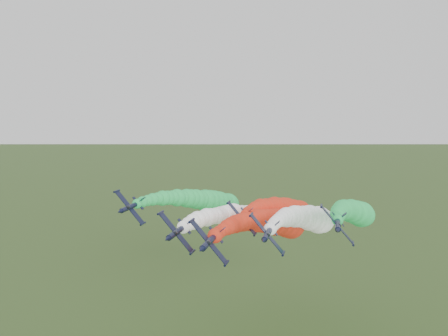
{
  "coord_description": "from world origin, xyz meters",
  "views": [
    {
      "loc": [
        21.67,
        -77.31,
        64.53
      ],
      "look_at": [
        1.67,
        2.76,
        54.65
      ],
      "focal_mm": 35.0,
      "sensor_mm": 36.0,
      "label": 1
    }
  ],
  "objects_px": {
    "jet_outer_right": "(354,213)",
    "jet_trail": "(285,209)",
    "jet_lead": "(274,223)",
    "jet_inner_right": "(308,219)",
    "jet_outer_left": "(207,202)",
    "jet_inner_left": "(246,217)"
  },
  "relations": [
    {
      "from": "jet_lead",
      "to": "jet_outer_right",
      "type": "distance_m",
      "value": 25.05
    },
    {
      "from": "jet_lead",
      "to": "jet_outer_right",
      "type": "bearing_deg",
      "value": 34.16
    },
    {
      "from": "jet_lead",
      "to": "jet_trail",
      "type": "distance_m",
      "value": 23.71
    },
    {
      "from": "jet_outer_left",
      "to": "jet_outer_right",
      "type": "bearing_deg",
      "value": -4.4
    },
    {
      "from": "jet_lead",
      "to": "jet_outer_left",
      "type": "relative_size",
      "value": 1.0
    },
    {
      "from": "jet_inner_left",
      "to": "jet_trail",
      "type": "relative_size",
      "value": 0.99
    },
    {
      "from": "jet_inner_right",
      "to": "jet_outer_left",
      "type": "bearing_deg",
      "value": 165.59
    },
    {
      "from": "jet_inner_right",
      "to": "jet_outer_left",
      "type": "xyz_separation_m",
      "value": [
        -31.49,
        8.09,
        1.73
      ]
    },
    {
      "from": "jet_outer_right",
      "to": "jet_trail",
      "type": "height_order",
      "value": "jet_outer_right"
    },
    {
      "from": "jet_outer_right",
      "to": "jet_trail",
      "type": "bearing_deg",
      "value": 154.73
    },
    {
      "from": "jet_outer_right",
      "to": "jet_outer_left",
      "type": "bearing_deg",
      "value": 175.6
    },
    {
      "from": "jet_outer_right",
      "to": "jet_lead",
      "type": "bearing_deg",
      "value": -145.84
    },
    {
      "from": "jet_outer_right",
      "to": "jet_trail",
      "type": "xyz_separation_m",
      "value": [
        -20.35,
        9.61,
        -2.12
      ]
    },
    {
      "from": "jet_lead",
      "to": "jet_inner_right",
      "type": "bearing_deg",
      "value": 47.97
    },
    {
      "from": "jet_lead",
      "to": "jet_inner_left",
      "type": "distance_m",
      "value": 8.18
    },
    {
      "from": "jet_outer_left",
      "to": "jet_inner_right",
      "type": "bearing_deg",
      "value": -14.41
    },
    {
      "from": "jet_inner_left",
      "to": "jet_outer_left",
      "type": "xyz_separation_m",
      "value": [
        -15.18,
        15.35,
        0.61
      ]
    },
    {
      "from": "jet_inner_left",
      "to": "jet_outer_right",
      "type": "height_order",
      "value": "jet_outer_right"
    },
    {
      "from": "jet_inner_left",
      "to": "jet_outer_right",
      "type": "relative_size",
      "value": 1.0
    },
    {
      "from": "jet_outer_right",
      "to": "jet_trail",
      "type": "relative_size",
      "value": 0.99
    },
    {
      "from": "jet_inner_left",
      "to": "jet_inner_right",
      "type": "distance_m",
      "value": 17.89
    },
    {
      "from": "jet_inner_left",
      "to": "jet_trail",
      "type": "height_order",
      "value": "jet_inner_left"
    }
  ]
}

